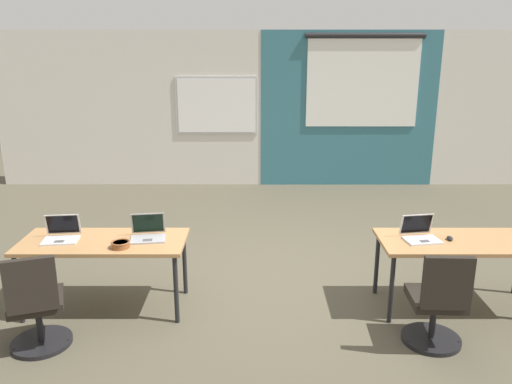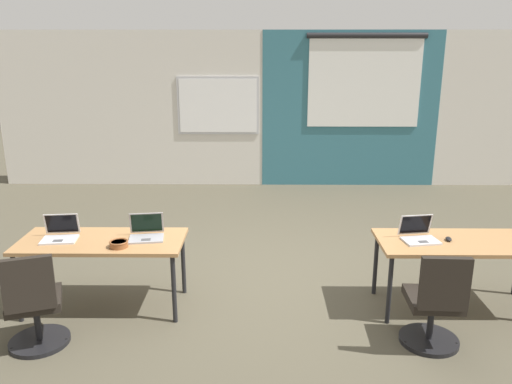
# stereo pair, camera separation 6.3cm
# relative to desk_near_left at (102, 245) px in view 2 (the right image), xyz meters

# --- Properties ---
(ground_plane) EXTENTS (24.00, 24.00, 0.00)m
(ground_plane) POSITION_rel_desk_near_left_xyz_m (1.75, 0.60, -0.66)
(ground_plane) COLOR #4C4738
(back_wall_assembly) EXTENTS (10.00, 0.27, 2.80)m
(back_wall_assembly) POSITION_rel_desk_near_left_xyz_m (1.79, 4.80, 0.75)
(back_wall_assembly) COLOR silver
(back_wall_assembly) RESTS_ON ground
(desk_near_left) EXTENTS (1.60, 0.70, 0.72)m
(desk_near_left) POSITION_rel_desk_near_left_xyz_m (0.00, 0.00, 0.00)
(desk_near_left) COLOR #A37547
(desk_near_left) RESTS_ON ground
(desk_near_right) EXTENTS (1.60, 0.70, 0.72)m
(desk_near_right) POSITION_rel_desk_near_left_xyz_m (3.50, 0.00, 0.00)
(desk_near_right) COLOR #A37547
(desk_near_right) RESTS_ON ground
(laptop_near_right_inner) EXTENTS (0.37, 0.34, 0.23)m
(laptop_near_right_inner) POSITION_rel_desk_near_left_xyz_m (3.09, 0.02, 0.11)
(laptop_near_right_inner) COLOR silver
(laptop_near_right_inner) RESTS_ON desk_near_right
(mouse_near_right_inner) EXTENTS (0.07, 0.11, 0.03)m
(mouse_near_right_inner) POSITION_rel_desk_near_left_xyz_m (3.38, 0.01, 0.08)
(mouse_near_right_inner) COLOR black
(mouse_near_right_inner) RESTS_ON desk_near_right
(chair_near_right_inner) EXTENTS (0.52, 0.55, 0.92)m
(chair_near_right_inner) POSITION_rel_desk_near_left_xyz_m (3.05, -0.69, -0.28)
(chair_near_right_inner) COLOR black
(chair_near_right_inner) RESTS_ON ground
(laptop_near_left_inner) EXTENTS (0.37, 0.32, 0.23)m
(laptop_near_left_inner) POSITION_rel_desk_near_left_xyz_m (0.43, 0.05, 0.11)
(laptop_near_left_inner) COLOR #9E9EA3
(laptop_near_left_inner) RESTS_ON desk_near_left
(laptop_near_left_end) EXTENTS (0.36, 0.32, 0.23)m
(laptop_near_left_end) POSITION_rel_desk_near_left_xyz_m (-0.41, 0.02, 0.11)
(laptop_near_left_end) COLOR silver
(laptop_near_left_end) RESTS_ON desk_near_left
(chair_near_left_end) EXTENTS (0.56, 0.61, 0.92)m
(chair_near_left_end) POSITION_rel_desk_near_left_xyz_m (-0.38, -0.74, -0.28)
(chair_near_left_end) COLOR black
(chair_near_left_end) RESTS_ON ground
(snack_bowl) EXTENTS (0.18, 0.18, 0.06)m
(snack_bowl) POSITION_rel_desk_near_left_xyz_m (0.22, -0.19, 0.10)
(snack_bowl) COLOR brown
(snack_bowl) RESTS_ON desk_near_left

